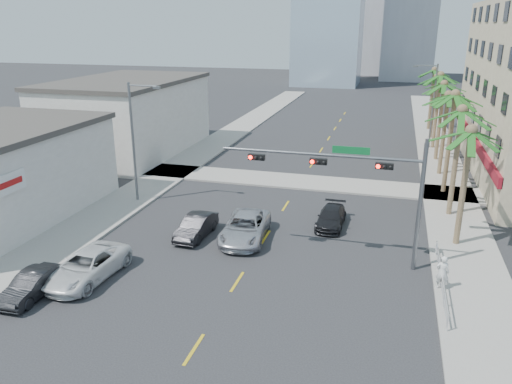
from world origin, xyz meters
The scene contains 23 objects.
ground centered at (0.00, 0.00, 0.00)m, with size 260.00×260.00×0.00m, color #262628.
sidewalk_right centered at (12.00, 20.00, 0.07)m, with size 4.00×120.00×0.15m, color gray.
sidewalk_left centered at (-12.00, 20.00, 0.07)m, with size 4.00×120.00×0.15m, color gray.
sidewalk_cross centered at (0.00, 22.00, 0.07)m, with size 80.00×4.00×0.15m, color gray.
building_left_far centered at (-19.50, 28.00, 3.60)m, with size 11.00×18.00×7.20m, color beige.
traffic_signal_mast centered at (5.78, 7.95, 5.06)m, with size 11.12×0.54×7.20m.
palm_tree_0 centered at (11.60, 12.00, 7.08)m, with size 4.80×4.80×7.80m.
palm_tree_1 centered at (11.60, 17.20, 7.43)m, with size 4.80×4.80×8.16m.
palm_tree_2 centered at (11.60, 22.40, 7.78)m, with size 4.80×4.80×8.52m.
palm_tree_3 centered at (11.60, 27.60, 7.08)m, with size 4.80×4.80×7.80m.
palm_tree_4 centered at (11.60, 32.80, 7.43)m, with size 4.80×4.80×8.16m.
palm_tree_5 centered at (11.60, 38.00, 7.78)m, with size 4.80×4.80×8.52m.
palm_tree_6 centered at (11.60, 43.20, 7.08)m, with size 4.80×4.80×7.80m.
palm_tree_7 centered at (11.60, 48.40, 7.43)m, with size 4.80×4.80×8.16m.
streetlight_left centered at (-11.00, 14.00, 5.06)m, with size 2.55×0.25×9.00m.
streetlight_right centered at (11.00, 38.00, 5.06)m, with size 2.55×0.25×9.00m.
guardrail centered at (10.30, 6.00, 0.67)m, with size 0.08×8.08×1.00m.
car_parked_mid centered at (-9.40, -0.14, 0.64)m, with size 1.36×3.90×1.28m, color black.
car_parked_far centered at (-7.80, 2.18, 0.76)m, with size 2.51×5.44×1.51m, color white.
car_lane_left centered at (-4.32, 8.97, 0.69)m, with size 1.45×4.17×1.37m, color black.
car_lane_center centered at (-1.19, 9.41, 0.78)m, with size 2.60×5.65×1.57m, color silver.
car_lane_right centered at (3.77, 13.03, 0.61)m, with size 1.72×4.23×1.23m, color black.
pedestrian centered at (10.30, 5.90, 1.05)m, with size 0.66×0.43×1.80m, color white.
Camera 1 is at (7.26, -18.35, 13.00)m, focal length 35.00 mm.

